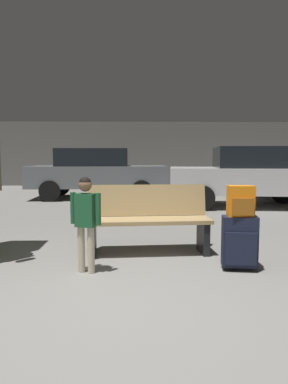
% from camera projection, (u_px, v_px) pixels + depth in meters
% --- Properties ---
extents(ground_plane, '(18.00, 18.00, 0.10)m').
position_uv_depth(ground_plane, '(132.00, 224.00, 6.84)').
color(ground_plane, gray).
extents(garage_back_wall, '(18.00, 0.12, 2.80)m').
position_uv_depth(garage_back_wall, '(134.00, 154.00, 15.51)').
color(garage_back_wall, slate).
rests_on(garage_back_wall, ground_plane).
extents(bench, '(1.63, 0.63, 0.89)m').
position_uv_depth(bench, '(148.00, 219.00, 4.58)').
color(bench, tan).
rests_on(bench, ground_plane).
extents(suitcase, '(0.40, 0.27, 0.60)m').
position_uv_depth(suitcase, '(240.00, 242.00, 3.88)').
color(suitcase, '#191E33').
rests_on(suitcase, ground_plane).
extents(backpack_bright, '(0.28, 0.20, 0.34)m').
position_uv_depth(backpack_bright, '(241.00, 201.00, 3.84)').
color(backpack_bright, orange).
rests_on(backpack_bright, suitcase).
extents(child, '(0.34, 0.25, 1.05)m').
position_uv_depth(child, '(86.00, 214.00, 3.76)').
color(child, beige).
rests_on(child, ground_plane).
extents(parked_car_near, '(4.26, 2.13, 1.51)m').
position_uv_depth(parked_car_near, '(253.00, 175.00, 8.86)').
color(parked_car_near, silver).
rests_on(parked_car_near, ground_plane).
extents(parked_car_far, '(4.14, 1.88, 1.51)m').
position_uv_depth(parked_car_far, '(97.00, 172.00, 10.70)').
color(parked_car_far, slate).
rests_on(parked_car_far, ground_plane).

